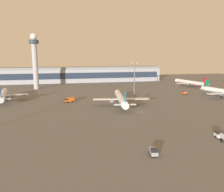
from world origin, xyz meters
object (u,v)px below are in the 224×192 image
(airplane_terminal_side, at_px, (3,95))
(fuel_truck, at_px, (221,136))
(airplane_mid_apron, at_px, (121,99))
(catering_truck, at_px, (69,100))
(control_tower, at_px, (35,58))
(maintenance_van, at_px, (184,93))
(baggage_tractor, at_px, (153,151))
(airplane_taxiway_distant, at_px, (191,83))
(apron_light_central, at_px, (134,77))

(airplane_terminal_side, relative_size, fuel_truck, 5.86)
(airplane_mid_apron, bearing_deg, catering_truck, 160.45)
(airplane_mid_apron, bearing_deg, control_tower, 133.69)
(control_tower, bearing_deg, airplane_terminal_side, -106.58)
(maintenance_van, bearing_deg, catering_truck, 102.86)
(baggage_tractor, bearing_deg, airplane_mid_apron, -85.96)
(airplane_taxiway_distant, bearing_deg, baggage_tractor, -135.90)
(maintenance_van, bearing_deg, airplane_mid_apron, 120.67)
(control_tower, relative_size, airplane_taxiway_distant, 1.17)
(catering_truck, xyz_separation_m, maintenance_van, (84.49, 10.84, -0.40))
(catering_truck, bearing_deg, control_tower, 3.72)
(airplane_terminal_side, xyz_separation_m, maintenance_van, (125.43, -2.03, -2.56))
(fuel_truck, bearing_deg, maintenance_van, 76.68)
(airplane_terminal_side, xyz_separation_m, apron_light_central, (87.09, 0.38, 10.05))
(catering_truck, distance_m, baggage_tractor, 83.02)
(fuel_truck, height_order, maintenance_van, fuel_truck)
(control_tower, height_order, maintenance_van, control_tower)
(maintenance_van, height_order, apron_light_central, apron_light_central)
(airplane_terminal_side, relative_size, airplane_taxiway_distant, 0.97)
(airplane_terminal_side, distance_m, fuel_truck, 125.10)
(airplane_terminal_side, bearing_deg, fuel_truck, -54.26)
(airplane_taxiway_distant, distance_m, maintenance_van, 43.91)
(fuel_truck, bearing_deg, airplane_taxiway_distant, 71.78)
(airplane_taxiway_distant, bearing_deg, maintenance_van, -138.18)
(airplane_terminal_side, relative_size, maintenance_van, 8.92)
(airplane_mid_apron, relative_size, airplane_terminal_side, 1.08)
(airplane_taxiway_distant, xyz_separation_m, catering_truck, (-111.36, -45.46, -2.29))
(airplane_terminal_side, height_order, apron_light_central, apron_light_central)
(maintenance_van, xyz_separation_m, apron_light_central, (-38.34, 2.41, 12.61))
(airplane_terminal_side, height_order, airplane_taxiway_distant, airplane_taxiway_distant)
(airplane_taxiway_distant, bearing_deg, apron_light_central, -164.07)
(control_tower, bearing_deg, baggage_tractor, -71.40)
(airplane_terminal_side, bearing_deg, airplane_mid_apron, -32.29)
(airplane_taxiway_distant, height_order, fuel_truck, airplane_taxiway_distant)
(catering_truck, bearing_deg, baggage_tractor, 175.93)
(airplane_terminal_side, relative_size, catering_truck, 6.29)
(airplane_mid_apron, xyz_separation_m, apron_light_central, (17.23, 28.46, 9.76))
(control_tower, relative_size, catering_truck, 7.63)
(baggage_tractor, xyz_separation_m, apron_light_central, (24.50, 93.39, 12.61))
(airplane_mid_apron, distance_m, baggage_tractor, 65.40)
(airplane_taxiway_distant, bearing_deg, control_tower, 162.71)
(maintenance_van, distance_m, baggage_tractor, 110.58)
(fuel_truck, relative_size, catering_truck, 1.07)
(control_tower, xyz_separation_m, catering_truck, (26.26, -62.18, -25.04))
(control_tower, distance_m, apron_light_central, 88.33)
(control_tower, height_order, catering_truck, control_tower)
(apron_light_central, bearing_deg, airplane_taxiway_distant, 26.29)
(airplane_taxiway_distant, height_order, maintenance_van, airplane_taxiway_distant)
(catering_truck, xyz_separation_m, apron_light_central, (46.15, 13.24, 12.21))
(maintenance_van, xyz_separation_m, baggage_tractor, (-62.84, -90.99, 0.00))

